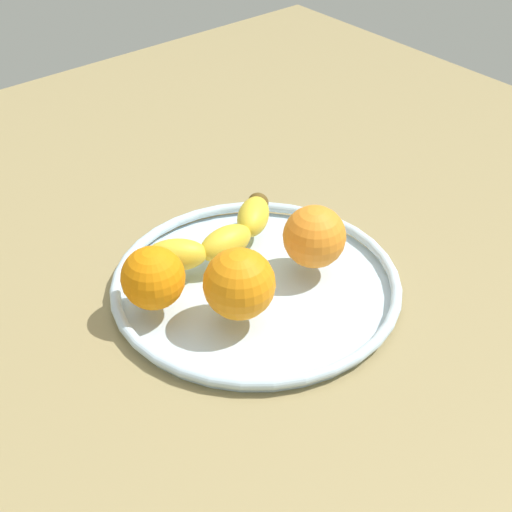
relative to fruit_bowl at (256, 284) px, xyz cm
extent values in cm
cube|color=#938153|center=(0.00, 0.00, -2.92)|extent=(135.74, 135.74, 4.00)
cylinder|color=silver|center=(0.00, 0.00, -0.62)|extent=(30.58, 30.58, 0.60)
torus|color=silver|center=(0.00, 0.00, 0.28)|extent=(31.85, 31.85, 1.20)
ellipsoid|color=gold|center=(-5.59, 6.99, 2.70)|extent=(7.72, 6.89, 3.63)
ellipsoid|color=gold|center=(0.17, 5.32, 2.70)|extent=(7.01, 3.90, 3.63)
ellipsoid|color=gold|center=(5.77, 7.45, 2.70)|extent=(7.61, 7.16, 3.63)
ellipsoid|color=brown|center=(8.16, 9.41, 2.70)|extent=(3.16, 3.23, 2.54)
sphere|color=orange|center=(-4.90, -3.26, 4.58)|extent=(7.40, 7.40, 7.40)
sphere|color=orange|center=(6.76, -1.87, 4.39)|extent=(7.00, 7.00, 7.00)
sphere|color=orange|center=(-10.79, 3.49, 4.22)|extent=(6.67, 6.67, 6.67)
camera|label=1|loc=(-41.97, -50.50, 52.63)|focal=53.74mm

